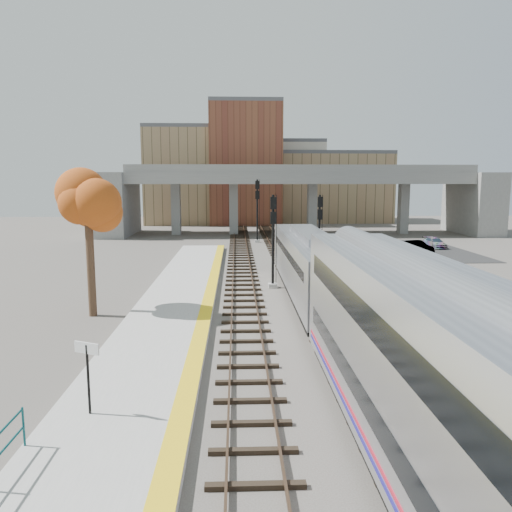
# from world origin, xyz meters

# --- Properties ---
(ground) EXTENTS (160.00, 160.00, 0.00)m
(ground) POSITION_xyz_m (0.00, 0.00, 0.00)
(ground) COLOR #47423D
(ground) RESTS_ON ground
(platform) EXTENTS (4.50, 60.00, 0.35)m
(platform) POSITION_xyz_m (-7.25, 0.00, 0.17)
(platform) COLOR #9E9E99
(platform) RESTS_ON ground
(yellow_strip) EXTENTS (0.70, 60.00, 0.01)m
(yellow_strip) POSITION_xyz_m (-5.35, 0.00, 0.35)
(yellow_strip) COLOR yellow
(yellow_strip) RESTS_ON platform
(tracks) EXTENTS (10.70, 95.00, 0.25)m
(tracks) POSITION_xyz_m (0.93, 12.50, 0.08)
(tracks) COLOR black
(tracks) RESTS_ON ground
(overpass) EXTENTS (54.00, 12.00, 9.50)m
(overpass) POSITION_xyz_m (4.92, 45.00, 5.81)
(overpass) COLOR slate
(overpass) RESTS_ON ground
(buildings_far) EXTENTS (43.00, 21.00, 20.60)m
(buildings_far) POSITION_xyz_m (1.26, 66.57, 7.88)
(buildings_far) COLOR #8F7853
(buildings_far) RESTS_ON ground
(parking_lot) EXTENTS (14.00, 18.00, 0.04)m
(parking_lot) POSITION_xyz_m (14.00, 28.00, 0.02)
(parking_lot) COLOR black
(parking_lot) RESTS_ON ground
(locomotive) EXTENTS (3.02, 19.05, 4.10)m
(locomotive) POSITION_xyz_m (1.00, 5.99, 2.28)
(locomotive) COLOR #A8AAB2
(locomotive) RESTS_ON ground
(coach) EXTENTS (3.03, 25.00, 5.00)m
(coach) POSITION_xyz_m (1.00, -16.61, 2.80)
(coach) COLOR #A8AAB2
(coach) RESTS_ON ground
(signal_mast_near) EXTENTS (0.60, 0.64, 6.50)m
(signal_mast_near) POSITION_xyz_m (-1.10, 9.38, 3.12)
(signal_mast_near) COLOR #9E9E99
(signal_mast_near) RESTS_ON ground
(signal_mast_mid) EXTENTS (0.60, 0.64, 6.34)m
(signal_mast_mid) POSITION_xyz_m (3.00, 14.64, 3.00)
(signal_mast_mid) COLOR #9E9E99
(signal_mast_mid) RESTS_ON ground
(signal_mast_far) EXTENTS (0.60, 0.64, 7.58)m
(signal_mast_far) POSITION_xyz_m (-1.10, 35.37, 3.85)
(signal_mast_far) COLOR #9E9E99
(signal_mast_far) RESTS_ON ground
(station_sign) EXTENTS (0.84, 0.43, 2.27)m
(station_sign) POSITION_xyz_m (-8.18, -10.16, 1.98)
(station_sign) COLOR black
(station_sign) RESTS_ON platform
(tree) EXTENTS (3.60, 3.60, 8.59)m
(tree) POSITION_xyz_m (-11.65, 2.50, 6.38)
(tree) COLOR #382619
(tree) RESTS_ON ground
(car_a) EXTENTS (1.58, 3.22, 1.06)m
(car_a) POSITION_xyz_m (11.98, 24.80, 0.57)
(car_a) COLOR #99999E
(car_a) RESTS_ON parking_lot
(car_b) EXTENTS (2.72, 4.03, 1.26)m
(car_b) POSITION_xyz_m (15.03, 25.62, 0.67)
(car_b) COLOR #99999E
(car_b) RESTS_ON parking_lot
(car_c) EXTENTS (1.75, 3.86, 1.10)m
(car_c) POSITION_xyz_m (18.49, 29.48, 0.59)
(car_c) COLOR #99999E
(car_c) RESTS_ON parking_lot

